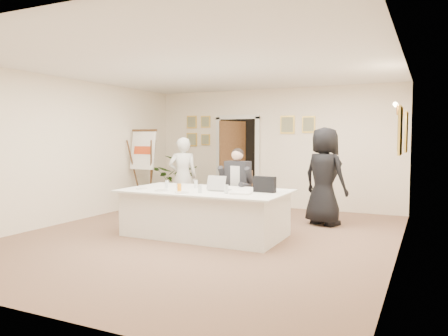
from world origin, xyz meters
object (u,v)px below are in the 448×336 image
object	(u,v)px
potted_palm	(179,181)
paper_stack	(241,193)
standing_woman	(324,176)
laptop	(220,182)
flip_chart	(146,173)
steel_jug	(179,186)
oj_glass	(179,188)
laptop_bag	(265,184)
seated_man	(237,186)
conference_table	(205,212)
standing_man	(183,177)

from	to	relation	value
potted_palm	paper_stack	bearing A→B (deg)	-44.10
standing_woman	laptop	bearing A→B (deg)	76.58
flip_chart	steel_jug	bearing A→B (deg)	-43.80
oj_glass	laptop_bag	bearing A→B (deg)	21.28
potted_palm	laptop	distance (m)	3.26
flip_chart	seated_man	bearing A→B (deg)	-17.88
flip_chart	paper_stack	size ratio (longest dim) A/B	5.93
seated_man	potted_palm	size ratio (longest dim) A/B	1.19
seated_man	flip_chart	world-z (taller)	flip_chart
flip_chart	laptop_bag	xyz separation A→B (m)	(3.60, -1.80, 0.07)
oj_glass	steel_jug	world-z (taller)	oj_glass
potted_palm	paper_stack	xyz separation A→B (m)	(2.74, -2.65, 0.17)
flip_chart	steel_jug	size ratio (longest dim) A/B	16.38
steel_jug	laptop_bag	bearing A→B (deg)	11.61
flip_chart	standing_woman	bearing A→B (deg)	-2.17
conference_table	steel_jug	world-z (taller)	steel_jug
standing_man	oj_glass	size ratio (longest dim) A/B	12.73
seated_man	flip_chart	xyz separation A→B (m)	(-2.70, 0.87, 0.10)
flip_chart	laptop_bag	distance (m)	4.02
paper_stack	oj_glass	xyz separation A→B (m)	(-1.04, -0.12, 0.05)
laptop_bag	standing_man	bearing A→B (deg)	154.00
conference_table	paper_stack	distance (m)	0.89
conference_table	oj_glass	xyz separation A→B (m)	(-0.28, -0.37, 0.45)
conference_table	oj_glass	world-z (taller)	oj_glass
conference_table	laptop	distance (m)	0.58
laptop	paper_stack	distance (m)	0.60
standing_woman	potted_palm	distance (m)	3.65
standing_man	laptop	xyz separation A→B (m)	(1.58, -1.47, 0.09)
potted_palm	laptop_bag	distance (m)	3.77
laptop_bag	oj_glass	world-z (taller)	laptop_bag
seated_man	laptop	world-z (taller)	seated_man
standing_man	steel_jug	distance (m)	1.91
conference_table	flip_chart	distance (m)	3.25
seated_man	standing_man	xyz separation A→B (m)	(-1.45, 0.45, 0.09)
standing_woman	steel_jug	xyz separation A→B (m)	(-2.02, -1.93, -0.09)
steel_jug	oj_glass	bearing A→B (deg)	-57.92
steel_jug	potted_palm	bearing A→B (deg)	121.42
standing_woman	laptop_bag	bearing A→B (deg)	94.71
oj_glass	steel_jug	distance (m)	0.25
conference_table	laptop_bag	bearing A→B (deg)	7.20
standing_man	seated_man	bearing A→B (deg)	128.40
standing_man	potted_palm	bearing A→B (deg)	-88.79
seated_man	oj_glass	size ratio (longest dim) A/B	11.31
potted_palm	steel_jug	bearing A→B (deg)	-58.58
flip_chart	standing_woman	world-z (taller)	standing_woman
laptop_bag	steel_jug	world-z (taller)	laptop_bag
seated_man	standing_woman	world-z (taller)	standing_woman
standing_man	oj_glass	xyz separation A→B (m)	(1.06, -1.88, 0.01)
conference_table	steel_jug	bearing A→B (deg)	-158.10
flip_chart	oj_glass	distance (m)	3.26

